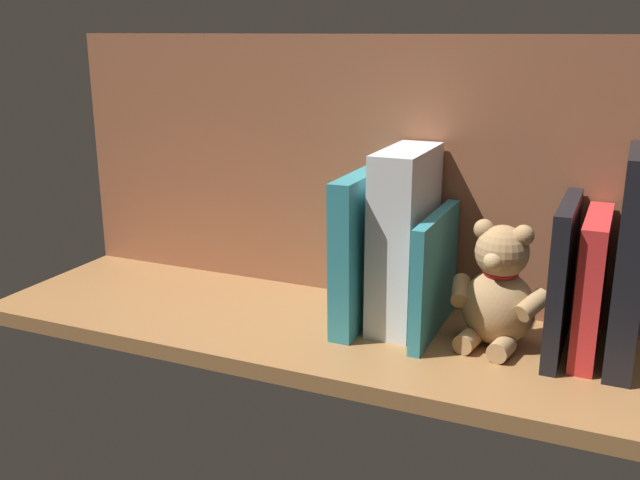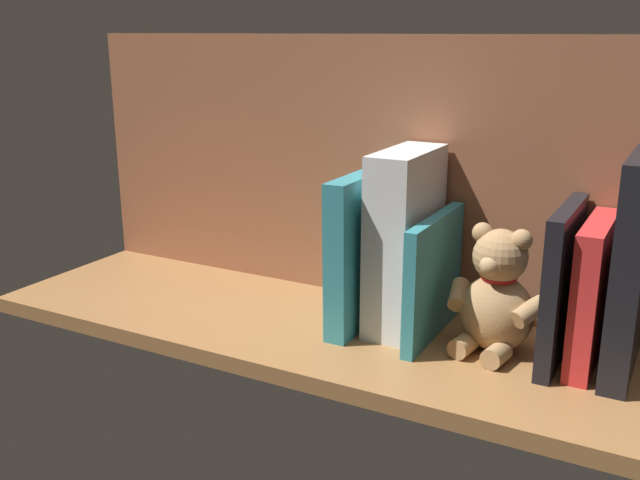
# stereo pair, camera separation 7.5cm
# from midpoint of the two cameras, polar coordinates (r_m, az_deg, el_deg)

# --- Properties ---
(ground_plane) EXTENTS (0.95, 0.31, 0.02)m
(ground_plane) POSITION_cam_midpoint_polar(r_m,az_deg,el_deg) (1.00, -2.17, -7.06)
(ground_plane) COLOR #9E6B3D
(shelf_back_panel) EXTENTS (0.95, 0.02, 0.38)m
(shelf_back_panel) POSITION_cam_midpoint_polar(r_m,az_deg,el_deg) (1.06, 0.79, 5.64)
(shelf_back_panel) COLOR #965739
(shelf_back_panel) RESTS_ON ground_plane
(book_0) EXTENTS (0.03, 0.16, 0.26)m
(book_0) POSITION_cam_midpoint_polar(r_m,az_deg,el_deg) (0.91, 21.27, -1.44)
(book_0) COLOR black
(book_0) RESTS_ON ground_plane
(book_1) EXTENTS (0.03, 0.15, 0.18)m
(book_1) POSITION_cam_midpoint_polar(r_m,az_deg,el_deg) (0.92, 18.56, -3.48)
(book_1) COLOR red
(book_1) RESTS_ON ground_plane
(book_2) EXTENTS (0.02, 0.16, 0.19)m
(book_2) POSITION_cam_midpoint_polar(r_m,az_deg,el_deg) (0.92, 16.46, -2.90)
(book_2) COLOR black
(book_2) RESTS_ON ground_plane
(teddy_bear) EXTENTS (0.13, 0.11, 0.16)m
(teddy_bear) POSITION_cam_midpoint_polar(r_m,az_deg,el_deg) (0.92, 11.72, -4.06)
(teddy_bear) COLOR tan
(teddy_bear) RESTS_ON ground_plane
(book_3) EXTENTS (0.02, 0.18, 0.16)m
(book_3) POSITION_cam_midpoint_polar(r_m,az_deg,el_deg) (0.95, 6.85, -2.72)
(book_3) COLOR teal
(book_3) RESTS_ON ground_plane
(dictionary_thick_white) EXTENTS (0.06, 0.15, 0.24)m
(dictionary_thick_white) POSITION_cam_midpoint_polar(r_m,az_deg,el_deg) (0.96, 4.49, 0.10)
(dictionary_thick_white) COLOR silver
(dictionary_thick_white) RESTS_ON ground_plane
(book_4) EXTENTS (0.03, 0.18, 0.21)m
(book_4) POSITION_cam_midpoint_polar(r_m,az_deg,el_deg) (0.97, 1.20, -0.66)
(book_4) COLOR teal
(book_4) RESTS_ON ground_plane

